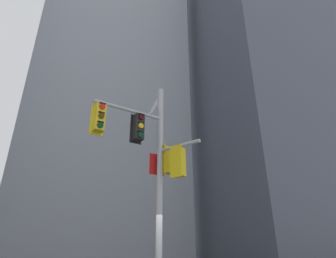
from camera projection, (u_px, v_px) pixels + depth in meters
name	position (u px, v px, depth m)	size (l,w,h in m)	color
building_tower_right	(263.00, 74.00, 30.87)	(13.42, 13.42, 38.84)	#4C5460
building_mid_block	(113.00, 56.00, 36.89)	(15.48, 15.48, 50.34)	#9399A3
signal_pole_assembly	(152.00, 157.00, 9.85)	(3.68, 2.24, 7.49)	#B2B2B5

